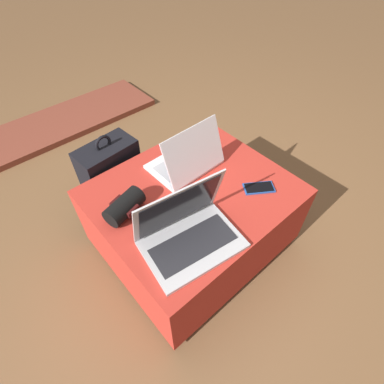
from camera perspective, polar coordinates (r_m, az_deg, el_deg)
The scene contains 8 objects.
ground_plane at distance 1.71m, azimuth 0.14°, elevation -9.50°, with size 14.00×14.00×0.00m, color brown.
ottoman at distance 1.53m, azimuth 0.15°, elevation -5.13°, with size 0.87×0.76×0.43m.
laptop_near at distance 1.16m, azimuth -0.82°, elevation -7.53°, with size 0.41×0.31×0.26m.
laptop_far at distance 1.45m, azimuth -0.91°, elevation 6.10°, with size 0.33×0.25×0.24m.
cell_phone at distance 1.41m, azimuth 12.61°, elevation 0.79°, with size 0.15×0.14×0.01m.
backpack at distance 1.76m, azimuth -14.94°, elevation 2.22°, with size 0.32×0.24×0.54m.
wrist_brace at distance 1.29m, azimuth -12.74°, elevation -2.67°, with size 0.19×0.13×0.09m.
fireplace_hearth at distance 2.73m, azimuth -22.55°, elevation 12.55°, with size 1.40×0.50×0.04m.
Camera 1 is at (-0.62, -0.70, 1.43)m, focal length 28.00 mm.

